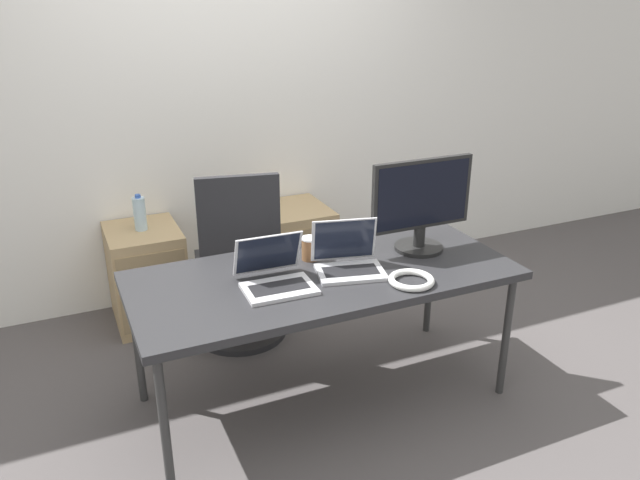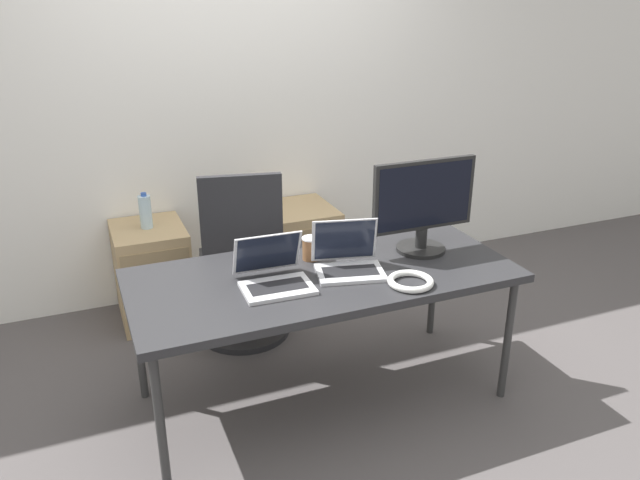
{
  "view_description": "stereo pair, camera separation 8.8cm",
  "coord_description": "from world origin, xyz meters",
  "views": [
    {
      "loc": [
        -1.12,
        -2.47,
        1.98
      ],
      "look_at": [
        0.0,
        0.04,
        0.86
      ],
      "focal_mm": 35.0,
      "sensor_mm": 36.0,
      "label": 1
    },
    {
      "loc": [
        -1.04,
        -2.51,
        1.98
      ],
      "look_at": [
        0.0,
        0.04,
        0.86
      ],
      "focal_mm": 35.0,
      "sensor_mm": 36.0,
      "label": 2
    }
  ],
  "objects": [
    {
      "name": "monitor",
      "position": [
        0.57,
        0.05,
        0.96
      ],
      "size": [
        0.56,
        0.25,
        0.48
      ],
      "color": "black",
      "rests_on": "desk"
    },
    {
      "name": "desk",
      "position": [
        0.0,
        0.0,
        0.67
      ],
      "size": [
        1.85,
        0.82,
        0.71
      ],
      "color": "#28282B",
      "rests_on": "ground_plane"
    },
    {
      "name": "cabinet_right",
      "position": [
        0.33,
        1.2,
        0.31
      ],
      "size": [
        0.43,
        0.51,
        0.61
      ],
      "color": "tan",
      "rests_on": "ground_plane"
    },
    {
      "name": "water_bottle",
      "position": [
        -0.67,
        1.2,
        0.72
      ],
      "size": [
        0.07,
        0.07,
        0.22
      ],
      "color": "silver",
      "rests_on": "cabinet_left"
    },
    {
      "name": "laptop_left",
      "position": [
        -0.26,
        -0.05,
        0.76
      ],
      "size": [
        0.33,
        0.32,
        0.23
      ],
      "color": "silver",
      "rests_on": "desk"
    },
    {
      "name": "ground_plane",
      "position": [
        0.0,
        0.0,
        0.0
      ],
      "size": [
        14.0,
        14.0,
        0.0
      ],
      "primitive_type": "plane",
      "color": "#514C4C"
    },
    {
      "name": "cabinet_left",
      "position": [
        -0.67,
        1.2,
        0.31
      ],
      "size": [
        0.43,
        0.51,
        0.61
      ],
      "color": "tan",
      "rests_on": "ground_plane"
    },
    {
      "name": "coffee_cup_brown",
      "position": [
        0.0,
        0.16,
        0.77
      ],
      "size": [
        0.09,
        0.09,
        0.12
      ],
      "color": "brown",
      "rests_on": "desk"
    },
    {
      "name": "coffee_cup_white",
      "position": [
        0.23,
        0.18,
        0.77
      ],
      "size": [
        0.08,
        0.08,
        0.11
      ],
      "color": "white",
      "rests_on": "desk"
    },
    {
      "name": "office_chair",
      "position": [
        -0.21,
        0.73,
        0.41
      ],
      "size": [
        0.56,
        0.6,
        1.08
      ],
      "color": "#232326",
      "rests_on": "ground_plane"
    },
    {
      "name": "cable_coil",
      "position": [
        0.32,
        -0.28,
        0.73
      ],
      "size": [
        0.21,
        0.21,
        0.03
      ],
      "color": "white",
      "rests_on": "desk"
    },
    {
      "name": "wall_back",
      "position": [
        0.0,
        1.49,
        1.3
      ],
      "size": [
        10.0,
        0.05,
        2.6
      ],
      "color": "white",
      "rests_on": "ground_plane"
    },
    {
      "name": "laptop_right",
      "position": [
        0.12,
        -0.03,
        0.77
      ],
      "size": [
        0.36,
        0.33,
        0.24
      ],
      "color": "silver",
      "rests_on": "desk"
    }
  ]
}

